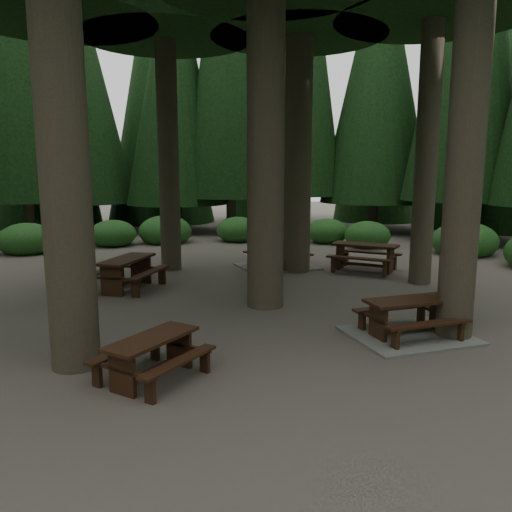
{
  "coord_description": "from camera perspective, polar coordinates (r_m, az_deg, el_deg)",
  "views": [
    {
      "loc": [
        -0.97,
        -11.01,
        3.11
      ],
      "look_at": [
        0.66,
        0.73,
        1.1
      ],
      "focal_mm": 35.0,
      "sensor_mm": 36.0,
      "label": 1
    }
  ],
  "objects": [
    {
      "name": "picnic_table_b",
      "position": [
        13.72,
        -14.55,
        -1.41
      ],
      "size": [
        2.19,
        2.39,
        0.84
      ],
      "rotation": [
        0.0,
        0.0,
        1.18
      ],
      "color": "black",
      "rests_on": "ground"
    },
    {
      "name": "ground",
      "position": [
        11.48,
        -2.76,
        -6.1
      ],
      "size": [
        80.0,
        80.0,
        0.0
      ],
      "primitive_type": "plane",
      "color": "#595048",
      "rests_on": "ground"
    },
    {
      "name": "shrub_ring",
      "position": [
        12.18,
        0.21,
        -3.22
      ],
      "size": [
        23.86,
        24.64,
        1.49
      ],
      "color": "#21591E",
      "rests_on": "ground"
    },
    {
      "name": "picnic_table_a",
      "position": [
        9.99,
        17.11,
        -7.48
      ],
      "size": [
        2.47,
        2.17,
        0.74
      ],
      "rotation": [
        0.0,
        0.0,
        0.18
      ],
      "color": "gray",
      "rests_on": "ground"
    },
    {
      "name": "picnic_table_c",
      "position": [
        16.38,
        2.48,
        -0.33
      ],
      "size": [
        2.79,
        2.49,
        0.81
      ],
      "rotation": [
        0.0,
        0.0,
        0.24
      ],
      "color": "gray",
      "rests_on": "ground"
    },
    {
      "name": "picnic_table_e",
      "position": [
        7.79,
        -11.77,
        -10.61
      ],
      "size": [
        1.94,
        1.99,
        0.67
      ],
      "rotation": [
        0.0,
        0.0,
        0.9
      ],
      "color": "black",
      "rests_on": "ground"
    },
    {
      "name": "picnic_table_d",
      "position": [
        16.08,
        12.33,
        0.34
      ],
      "size": [
        2.56,
        2.48,
        0.87
      ],
      "rotation": [
        0.0,
        0.0,
        -0.62
      ],
      "color": "black",
      "rests_on": "ground"
    }
  ]
}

